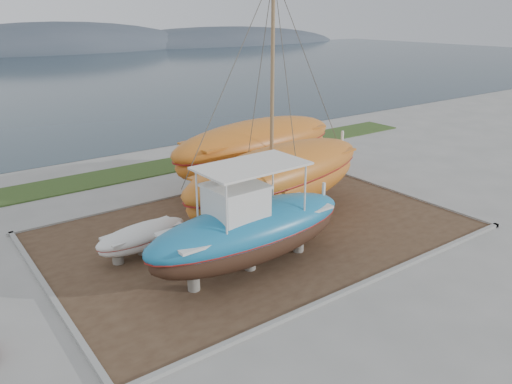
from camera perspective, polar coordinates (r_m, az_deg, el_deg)
ground at (r=19.86m, az=7.16°, el=-8.29°), size 140.00×140.00×0.00m
dirt_patch at (r=22.59m, az=0.22°, el=-4.41°), size 18.00×12.00×0.06m
curb_frame at (r=22.57m, az=0.22°, el=-4.30°), size 18.60×12.60×0.15m
grass_strip at (r=31.99m, az=-12.12°, el=2.57°), size 44.00×3.00×0.08m
blue_caique at (r=18.42m, az=-0.72°, el=-3.10°), size 8.70×2.92×4.15m
white_dinghy at (r=20.71m, az=-12.82°, el=-5.37°), size 4.20×2.09×1.21m
orange_sailboat at (r=21.93m, az=2.84°, el=9.66°), size 11.42×5.11×10.76m
orange_bare_hull at (r=27.78m, az=0.10°, el=4.34°), size 11.37×4.48×3.63m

